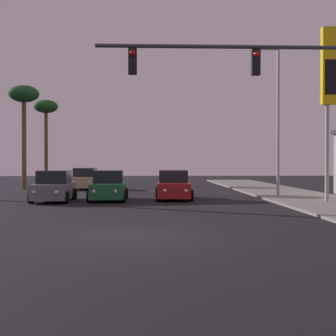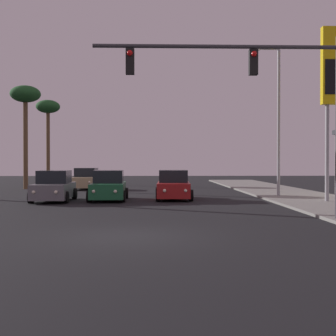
{
  "view_description": "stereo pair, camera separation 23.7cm",
  "coord_description": "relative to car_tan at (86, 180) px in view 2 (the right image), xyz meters",
  "views": [
    {
      "loc": [
        0.55,
        -13.43,
        2.13
      ],
      "look_at": [
        1.55,
        13.1,
        1.81
      ],
      "focal_mm": 50.0,
      "sensor_mm": 36.0,
      "label": 1
    },
    {
      "loc": [
        0.79,
        -13.43,
        2.13
      ],
      "look_at": [
        1.55,
        13.1,
        1.81
      ],
      "focal_mm": 50.0,
      "sensor_mm": 36.0,
      "label": 2
    }
  ],
  "objects": [
    {
      "name": "car_red",
      "position": [
        6.52,
        -10.49,
        0.0
      ],
      "size": [
        2.04,
        4.34,
        1.68
      ],
      "rotation": [
        0.0,
        0.0,
        3.11
      ],
      "color": "maroon",
      "rests_on": "ground"
    },
    {
      "name": "car_green",
      "position": [
        2.86,
        -11.05,
        0.0
      ],
      "size": [
        2.04,
        4.33,
        1.68
      ],
      "rotation": [
        0.0,
        0.0,
        3.17
      ],
      "color": "#195933",
      "rests_on": "ground"
    },
    {
      "name": "ground_plane",
      "position": [
        4.65,
        -23.84,
        -0.76
      ],
      "size": [
        120.0,
        120.0,
        0.0
      ],
      "primitive_type": "plane",
      "color": "black"
    },
    {
      "name": "car_tan",
      "position": [
        0.0,
        0.0,
        0.0
      ],
      "size": [
        2.04,
        4.34,
        1.68
      ],
      "rotation": [
        0.0,
        0.0,
        3.11
      ],
      "color": "tan",
      "rests_on": "ground"
    },
    {
      "name": "sidewalk_right",
      "position": [
        14.15,
        -13.84,
        -0.7
      ],
      "size": [
        5.0,
        60.0,
        0.12
      ],
      "color": "gray",
      "rests_on": "ground"
    },
    {
      "name": "palm_tree_mid",
      "position": [
        -4.81,
        0.16,
        6.36
      ],
      "size": [
        2.4,
        2.4,
        8.22
      ],
      "color": "brown",
      "rests_on": "ground"
    },
    {
      "name": "palm_tree_far",
      "position": [
        -5.3,
        10.16,
        6.53
      ],
      "size": [
        2.4,
        2.4,
        8.41
      ],
      "color": "brown",
      "rests_on": "ground"
    },
    {
      "name": "traffic_light_mast",
      "position": [
        9.38,
        -20.79,
        4.04
      ],
      "size": [
        8.82,
        0.36,
        6.5
      ],
      "color": "#38383D",
      "rests_on": "sidewalk_right"
    },
    {
      "name": "street_lamp",
      "position": [
        12.82,
        -9.2,
        4.36
      ],
      "size": [
        1.74,
        0.24,
        9.0
      ],
      "color": "#99999E",
      "rests_on": "sidewalk_right"
    },
    {
      "name": "car_grey",
      "position": [
        -0.07,
        -11.59,
        0.0
      ],
      "size": [
        2.04,
        4.33,
        1.68
      ],
      "rotation": [
        0.0,
        0.0,
        3.17
      ],
      "color": "slate",
      "rests_on": "ground"
    }
  ]
}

